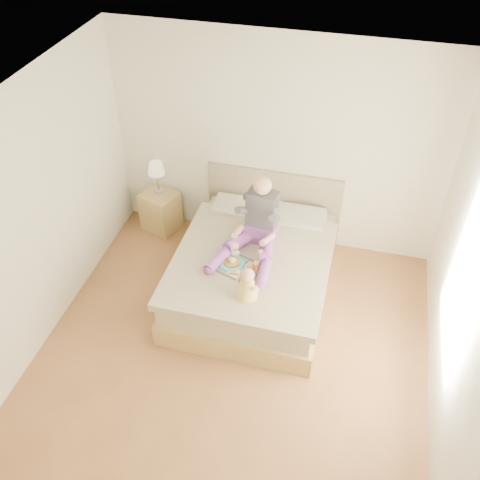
% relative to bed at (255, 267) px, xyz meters
% --- Properties ---
extents(room, '(4.02, 4.22, 2.71)m').
position_rel_bed_xyz_m(room, '(0.08, -1.08, 1.19)').
color(room, brown).
rests_on(room, ground).
extents(bed, '(1.70, 2.18, 1.00)m').
position_rel_bed_xyz_m(bed, '(0.00, 0.00, 0.00)').
color(bed, '#A88B4E').
rests_on(bed, ground).
extents(nightstand, '(0.54, 0.51, 0.54)m').
position_rel_bed_xyz_m(nightstand, '(-1.48, 0.80, -0.05)').
color(nightstand, '#A88B4E').
rests_on(nightstand, ground).
extents(lamp, '(0.21, 0.21, 0.44)m').
position_rel_bed_xyz_m(lamp, '(-1.50, 0.85, 0.55)').
color(lamp, '#AFB2B6').
rests_on(lamp, nightstand).
extents(adult, '(0.70, 1.04, 0.83)m').
position_rel_bed_xyz_m(adult, '(-0.01, 0.08, 0.54)').
color(adult, purple).
rests_on(adult, bed).
extents(tray, '(0.55, 0.49, 0.13)m').
position_rel_bed_xyz_m(tray, '(-0.10, -0.36, 0.32)').
color(tray, '#AFB2B6').
rests_on(tray, bed).
extents(baby, '(0.29, 0.33, 0.37)m').
position_rel_bed_xyz_m(baby, '(0.09, -0.73, 0.44)').
color(baby, '#FBCE4F').
rests_on(baby, bed).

